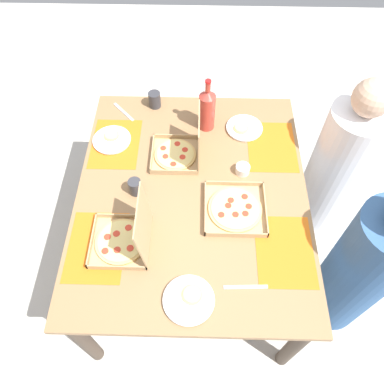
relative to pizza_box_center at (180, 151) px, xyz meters
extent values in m
plane|color=beige|center=(0.23, 0.07, -0.77)|extent=(6.00, 6.00, 0.00)
cylinder|color=#3F3328|center=(-0.41, -0.45, -0.42)|extent=(0.07, 0.07, 0.69)
cylinder|color=#3F3328|center=(0.87, -0.45, -0.42)|extent=(0.07, 0.07, 0.69)
cylinder|color=#3F3328|center=(-0.41, 0.59, -0.42)|extent=(0.07, 0.07, 0.69)
cylinder|color=#3F3328|center=(0.87, 0.59, -0.42)|extent=(0.07, 0.07, 0.69)
cube|color=#936D47|center=(0.23, 0.07, -0.06)|extent=(1.39, 1.16, 0.03)
cube|color=orange|center=(-0.08, -0.36, -0.04)|extent=(0.36, 0.26, 0.00)
cube|color=orange|center=(0.54, -0.36, -0.04)|extent=(0.36, 0.26, 0.00)
cube|color=orange|center=(-0.08, 0.50, -0.04)|extent=(0.36, 0.26, 0.00)
cube|color=orange|center=(0.54, 0.50, -0.04)|extent=(0.36, 0.26, 0.00)
cube|color=tan|center=(0.00, -0.03, -0.04)|extent=(0.25, 0.25, 0.01)
cube|color=tan|center=(-0.12, -0.03, -0.02)|extent=(0.01, 0.25, 0.03)
cube|color=tan|center=(0.12, -0.03, -0.02)|extent=(0.01, 0.25, 0.03)
cube|color=tan|center=(0.00, -0.15, -0.02)|extent=(0.25, 0.01, 0.03)
cube|color=tan|center=(0.00, 0.10, -0.02)|extent=(0.25, 0.01, 0.03)
cylinder|color=#E0B76B|center=(0.00, -0.03, -0.03)|extent=(0.22, 0.22, 0.01)
cylinder|color=#EFD67F|center=(0.00, -0.03, -0.03)|extent=(0.20, 0.20, 0.00)
cylinder|color=red|center=(0.07, -0.03, -0.02)|extent=(0.03, 0.03, 0.00)
cylinder|color=red|center=(0.02, 0.01, -0.02)|extent=(0.03, 0.03, 0.00)
cylinder|color=red|center=(-0.03, 0.02, -0.02)|extent=(0.03, 0.03, 0.00)
cylinder|color=red|center=(-0.07, -0.02, -0.02)|extent=(0.03, 0.03, 0.00)
cylinder|color=red|center=(-0.04, -0.09, -0.02)|extent=(0.03, 0.03, 0.00)
cylinder|color=red|center=(0.02, -0.08, -0.02)|extent=(0.03, 0.03, 0.00)
cube|color=tan|center=(0.00, 0.10, 0.12)|extent=(0.25, 0.01, 0.25)
cube|color=tan|center=(0.33, 0.28, -0.04)|extent=(0.30, 0.30, 0.01)
cube|color=tan|center=(0.19, 0.28, -0.02)|extent=(0.01, 0.30, 0.03)
cube|color=tan|center=(0.48, 0.28, -0.02)|extent=(0.01, 0.30, 0.03)
cube|color=tan|center=(0.33, 0.13, -0.02)|extent=(0.30, 0.01, 0.03)
cube|color=tan|center=(0.33, 0.42, -0.02)|extent=(0.30, 0.01, 0.03)
cylinder|color=#E0B76B|center=(0.33, 0.28, -0.03)|extent=(0.26, 0.26, 0.01)
cylinder|color=#EFD67F|center=(0.33, 0.28, -0.03)|extent=(0.23, 0.23, 0.00)
cylinder|color=red|center=(0.37, 0.28, -0.02)|extent=(0.03, 0.03, 0.00)
cylinder|color=red|center=(0.36, 0.33, -0.02)|extent=(0.03, 0.03, 0.00)
cylinder|color=red|center=(0.32, 0.34, -0.02)|extent=(0.03, 0.03, 0.00)
cylinder|color=red|center=(0.27, 0.33, -0.02)|extent=(0.03, 0.03, 0.00)
cylinder|color=red|center=(0.29, 0.26, -0.02)|extent=(0.03, 0.03, 0.00)
cylinder|color=red|center=(0.32, 0.25, -0.02)|extent=(0.03, 0.03, 0.00)
cylinder|color=red|center=(0.37, 0.21, -0.02)|extent=(0.03, 0.03, 0.00)
cube|color=tan|center=(0.52, -0.25, -0.04)|extent=(0.27, 0.27, 0.01)
cube|color=tan|center=(0.39, -0.25, -0.02)|extent=(0.01, 0.27, 0.03)
cube|color=tan|center=(0.65, -0.25, -0.02)|extent=(0.01, 0.27, 0.03)
cube|color=tan|center=(0.52, -0.38, -0.02)|extent=(0.27, 0.01, 0.03)
cube|color=tan|center=(0.52, -0.12, -0.02)|extent=(0.27, 0.01, 0.03)
cylinder|color=#E0B76B|center=(0.52, -0.25, -0.03)|extent=(0.24, 0.24, 0.01)
cylinder|color=#EFD67F|center=(0.52, -0.25, -0.03)|extent=(0.21, 0.21, 0.00)
cylinder|color=red|center=(0.57, -0.26, -0.02)|extent=(0.03, 0.03, 0.00)
cylinder|color=red|center=(0.56, -0.20, -0.02)|extent=(0.03, 0.03, 0.00)
cylinder|color=red|center=(0.52, -0.18, -0.02)|extent=(0.03, 0.03, 0.00)
cylinder|color=red|center=(0.45, -0.22, -0.02)|extent=(0.03, 0.03, 0.00)
cylinder|color=red|center=(0.49, -0.27, -0.02)|extent=(0.03, 0.03, 0.00)
cylinder|color=red|center=(0.50, -0.31, -0.02)|extent=(0.03, 0.03, 0.00)
cylinder|color=red|center=(0.58, -0.31, -0.02)|extent=(0.03, 0.03, 0.00)
cube|color=tan|center=(0.52, -0.13, 0.12)|extent=(0.27, 0.03, 0.27)
cylinder|color=white|center=(-0.21, 0.35, -0.04)|extent=(0.20, 0.20, 0.01)
cylinder|color=white|center=(-0.21, 0.35, -0.03)|extent=(0.20, 0.20, 0.01)
cylinder|color=#E0B76B|center=(-0.20, 0.33, -0.03)|extent=(0.08, 0.08, 0.01)
cylinder|color=#EFD67F|center=(-0.20, 0.33, -0.02)|extent=(0.07, 0.07, 0.00)
cylinder|color=white|center=(0.78, 0.06, -0.04)|extent=(0.21, 0.21, 0.01)
cylinder|color=white|center=(0.78, 0.06, -0.03)|extent=(0.22, 0.22, 0.01)
cylinder|color=#E0B76B|center=(0.76, 0.08, -0.03)|extent=(0.09, 0.09, 0.01)
cylinder|color=#EFD67F|center=(0.76, 0.08, -0.02)|extent=(0.08, 0.08, 0.00)
cylinder|color=white|center=(-0.10, -0.38, -0.04)|extent=(0.20, 0.20, 0.01)
cylinder|color=white|center=(-0.10, -0.38, -0.03)|extent=(0.21, 0.21, 0.01)
cylinder|color=#E0B76B|center=(-0.12, -0.39, -0.03)|extent=(0.08, 0.08, 0.01)
cylinder|color=#EFD67F|center=(-0.12, -0.39, -0.02)|extent=(0.07, 0.07, 0.00)
cylinder|color=#B2382D|center=(-0.23, 0.14, 0.06)|extent=(0.09, 0.09, 0.22)
cone|color=#B2382D|center=(-0.23, 0.14, 0.19)|extent=(0.09, 0.09, 0.04)
cylinder|color=#B2382D|center=(-0.23, 0.14, 0.24)|extent=(0.03, 0.03, 0.06)
cylinder|color=red|center=(-0.23, 0.14, 0.27)|extent=(0.03, 0.03, 0.01)
cylinder|color=#333338|center=(0.24, -0.21, 0.00)|extent=(0.06, 0.06, 0.09)
cylinder|color=#333338|center=(-0.39, -0.17, 0.00)|extent=(0.07, 0.07, 0.09)
cylinder|color=white|center=(0.10, 0.33, -0.02)|extent=(0.07, 0.07, 0.05)
cube|color=#B7B7BC|center=(0.72, 0.31, -0.04)|extent=(0.02, 0.19, 0.00)
cube|color=#B7B7BC|center=(-0.33, -0.35, -0.04)|extent=(0.15, 0.14, 0.00)
cylinder|color=white|center=(-0.08, 0.91, -0.28)|extent=(0.32, 0.32, 0.97)
sphere|color=#D1A889|center=(-0.08, 0.91, 0.31)|extent=(0.19, 0.19, 0.19)
cylinder|color=#33598C|center=(0.54, 0.91, -0.28)|extent=(0.32, 0.32, 0.98)
camera|label=1|loc=(1.29, 0.09, 1.51)|focal=35.13mm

